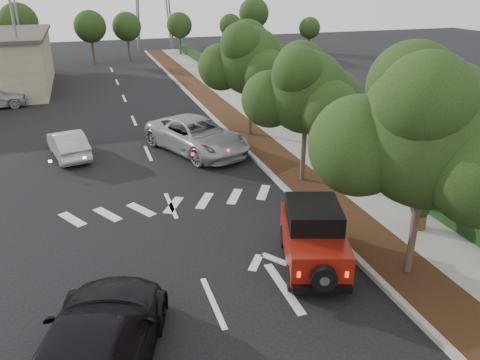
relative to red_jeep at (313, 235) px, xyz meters
name	(u,v)px	position (x,y,z in m)	size (l,w,h in m)	color
ground	(213,302)	(-3.25, -0.89, -0.95)	(120.00, 120.00, 0.00)	black
curb	(238,142)	(1.35, 11.11, -0.88)	(0.20, 70.00, 0.15)	#9E9B93
planting_strip	(256,141)	(2.35, 11.11, -0.89)	(1.80, 70.00, 0.12)	black
sidewalk	(290,137)	(4.25, 11.11, -0.89)	(2.00, 70.00, 0.12)	gray
hedge	(314,128)	(5.65, 11.11, -0.55)	(0.80, 70.00, 0.80)	black
transmission_tower	(156,50)	(2.75, 47.11, -0.95)	(7.00, 4.00, 28.00)	slate
street_tree_near	(406,274)	(2.35, -1.39, -0.95)	(3.80, 3.80, 5.92)	black
street_tree_mid	(302,182)	(2.35, 5.61, -0.95)	(3.20, 3.20, 5.32)	black
street_tree_far	(250,136)	(2.35, 12.11, -0.95)	(3.40, 3.40, 5.62)	black
light_pole_a	(28,99)	(-9.75, 25.11, -0.95)	(2.00, 0.22, 9.00)	slate
light_pole_b	(27,71)	(-10.75, 37.11, -0.95)	(2.00, 0.22, 9.00)	slate
red_jeep	(313,235)	(0.00, 0.00, 0.00)	(2.58, 3.82, 1.87)	black
silver_suv_ahead	(197,135)	(-0.92, 10.62, -0.13)	(2.71, 5.88, 1.64)	#9B9FA2
black_suv_oncoming	(93,354)	(-6.25, -2.75, -0.11)	(2.35, 5.79, 1.68)	black
silver_sedan_oncoming	(68,144)	(-6.86, 11.81, -0.32)	(1.35, 3.86, 1.27)	#A8A9B0
terracotta_planter	(420,211)	(4.25, 0.64, -0.20)	(0.63, 0.63, 1.11)	brown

